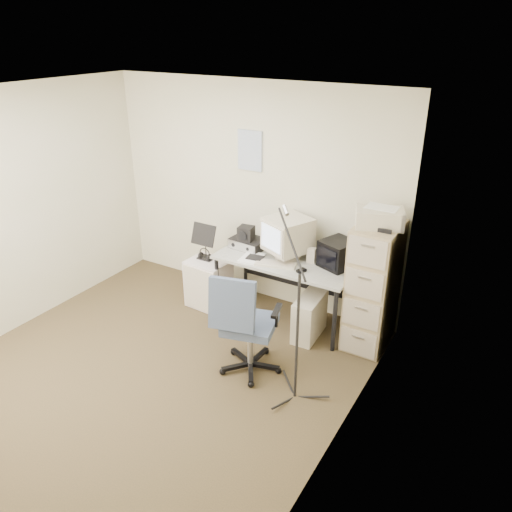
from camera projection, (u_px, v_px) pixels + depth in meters
The scene contains 23 objects.
floor at pixel (156, 370), 4.78m from camera, with size 3.60×3.60×0.01m, color #39311F.
ceiling at pixel (128, 98), 3.72m from camera, with size 3.60×3.60×0.01m, color white.
wall_back at pixel (252, 194), 5.65m from camera, with size 3.60×0.02×2.50m, color beige.
wall_left at pixel (10, 214), 5.07m from camera, with size 0.02×3.60×2.50m, color beige.
wall_right at pixel (342, 306), 3.42m from camera, with size 0.02×3.60×2.50m, color beige.
wall_calendar at pixel (250, 151), 5.44m from camera, with size 0.30×0.02×0.44m, color white.
filing_cabinet at pixel (373, 286), 4.93m from camera, with size 0.40×0.60×1.30m, color gray.
printer at pixel (380, 218), 4.59m from camera, with size 0.43×0.29×0.17m, color beige.
desk at pixel (285, 289), 5.46m from camera, with size 1.50×0.70×0.73m, color #B3B4A9.
crt_monitor at pixel (288, 238), 5.26m from camera, with size 0.40×0.42×0.44m, color beige.
crt_tv at pixel (338, 254), 5.10m from camera, with size 0.31×0.33×0.28m, color black.
desk_speaker at pixel (311, 255), 5.21m from camera, with size 0.08×0.08×0.16m, color beige.
keyboard at pixel (276, 264), 5.17m from camera, with size 0.42×0.15×0.02m, color beige.
mouse at pixel (301, 271), 5.03m from camera, with size 0.06×0.10×0.03m, color black.
radio_receiver at pixel (249, 243), 5.56m from camera, with size 0.38×0.27×0.11m, color black.
radio_speaker at pixel (246, 233), 5.47m from camera, with size 0.16×0.15×0.16m, color black.
papers at pixel (252, 258), 5.31m from camera, with size 0.21×0.29×0.02m, color white.
pc_tower at pixel (309, 317), 5.20m from camera, with size 0.22×0.49×0.46m, color beige.
office_chair at pixel (250, 323), 4.58m from camera, with size 0.60×0.60×1.03m, color #424759.
side_cart at pixel (209, 283), 5.76m from camera, with size 0.46×0.36×0.57m, color silver.
music_stand at pixel (205, 241), 5.62m from camera, with size 0.30×0.16×0.43m, color black.
headphones at pixel (205, 256), 5.65m from camera, with size 0.16×0.16×0.03m, color black.
mic_stand at pixel (298, 320), 4.10m from camera, with size 0.02×0.02×1.59m, color black.
Camera 1 is at (2.79, -2.84, 3.00)m, focal length 35.00 mm.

